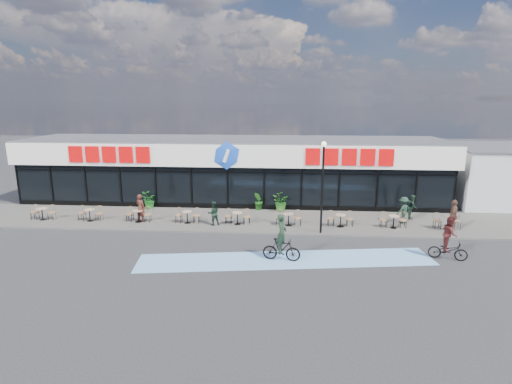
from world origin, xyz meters
TOP-DOWN VIEW (x-y plane):
  - ground at (0.00, 0.00)m, footprint 120.00×120.00m
  - sidewalk at (0.00, 4.50)m, footprint 44.00×5.00m
  - bike_lane at (4.00, -1.50)m, footprint 14.17×4.13m
  - building at (-0.00, 9.93)m, footprint 30.60×6.57m
  - neighbour_building at (20.50, 11.00)m, footprint 9.20×7.20m
  - lamp_post at (5.94, 2.30)m, footprint 0.28×0.28m
  - bistro_set_0 at (-11.16, 3.58)m, footprint 1.54×0.62m
  - bistro_set_1 at (-8.10, 3.58)m, footprint 1.54×0.62m
  - bistro_set_2 at (-5.04, 3.58)m, footprint 1.54×0.62m
  - bistro_set_3 at (-1.98, 3.58)m, footprint 1.54×0.62m
  - bistro_set_4 at (1.08, 3.58)m, footprint 1.54×0.62m
  - bistro_set_5 at (4.14, 3.58)m, footprint 1.54×0.62m
  - bistro_set_6 at (7.19, 3.58)m, footprint 1.54×0.62m
  - bistro_set_7 at (10.25, 3.58)m, footprint 1.54×0.62m
  - bistro_set_8 at (13.31, 3.58)m, footprint 1.54×0.62m
  - potted_plant_left at (-5.43, 6.56)m, footprint 1.26×1.18m
  - potted_plant_mid at (2.13, 6.75)m, footprint 0.66×0.77m
  - potted_plant_right at (3.57, 6.69)m, footprint 1.37×1.27m
  - patron_left at (-4.90, 3.64)m, footprint 0.74×0.63m
  - patron_right at (-0.32, 3.26)m, footprint 0.85×0.76m
  - pedestrian_a at (13.43, 3.15)m, footprint 0.86×1.17m
  - pedestrian_b at (11.88, 5.51)m, footprint 0.72×0.85m
  - pedestrian_c at (11.07, 4.52)m, footprint 1.21×1.09m
  - cyclist_a at (3.78, -1.59)m, footprint 1.86×0.80m
  - cyclist_b at (11.67, -0.86)m, footprint 1.84×1.08m

SIDE VIEW (x-z plane):
  - ground at x=0.00m, z-range 0.00..0.00m
  - bike_lane at x=4.00m, z-range 0.00..0.01m
  - sidewalk at x=0.00m, z-range 0.00..0.10m
  - bistro_set_0 at x=-11.16m, z-range 0.11..1.01m
  - bistro_set_1 at x=-8.10m, z-range 0.11..1.01m
  - bistro_set_2 at x=-5.04m, z-range 0.11..1.01m
  - bistro_set_3 at x=-1.98m, z-range 0.11..1.01m
  - bistro_set_4 at x=1.08m, z-range 0.11..1.01m
  - bistro_set_5 at x=4.14m, z-range 0.11..1.01m
  - bistro_set_6 at x=7.19m, z-range 0.11..1.01m
  - bistro_set_7 at x=10.25m, z-range 0.11..1.01m
  - bistro_set_8 at x=13.31m, z-range 0.11..1.01m
  - potted_plant_left at x=-5.43m, z-range 0.10..1.23m
  - potted_plant_mid at x=2.13m, z-range 0.10..1.33m
  - potted_plant_right at x=3.57m, z-range 0.10..1.36m
  - cyclist_a at x=3.78m, z-range -0.31..1.96m
  - patron_right at x=-0.32m, z-range 0.10..1.56m
  - cyclist_b at x=11.67m, z-range -0.21..1.91m
  - pedestrian_b at x=11.88m, z-range 0.10..1.63m
  - pedestrian_c at x=11.07m, z-range 0.10..1.72m
  - patron_left at x=-4.90m, z-range 0.10..1.82m
  - pedestrian_a at x=13.43m, z-range 0.10..1.94m
  - neighbour_building at x=20.50m, z-range 0.01..4.12m
  - building at x=0.00m, z-range -0.04..4.71m
  - lamp_post at x=5.94m, z-range 0.59..5.72m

